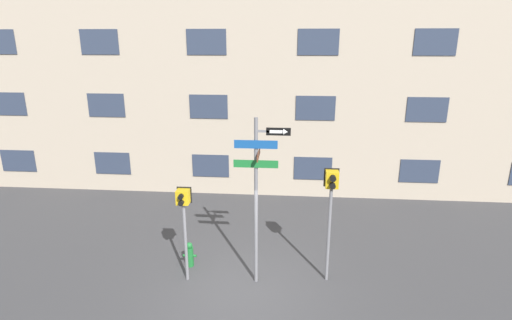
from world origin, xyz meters
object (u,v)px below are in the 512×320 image
object	(u,v)px
pedestrian_signal_left	(184,210)
fire_hydrant	(190,255)
pedestrian_signal_right	(331,196)
street_sign_pole	(258,187)

from	to	relation	value
pedestrian_signal_left	fire_hydrant	size ratio (longest dim) A/B	3.56
pedestrian_signal_right	fire_hydrant	bearing A→B (deg)	174.50
street_sign_pole	pedestrian_signal_left	xyz separation A→B (m)	(-1.83, -0.07, -0.64)
fire_hydrant	street_sign_pole	bearing A→B (deg)	-16.81
street_sign_pole	fire_hydrant	distance (m)	3.01
street_sign_pole	pedestrian_signal_right	world-z (taller)	street_sign_pole
street_sign_pole	pedestrian_signal_left	size ratio (longest dim) A/B	1.71
pedestrian_signal_right	fire_hydrant	distance (m)	4.18
pedestrian_signal_left	pedestrian_signal_right	distance (m)	3.61
fire_hydrant	pedestrian_signal_right	bearing A→B (deg)	-5.50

